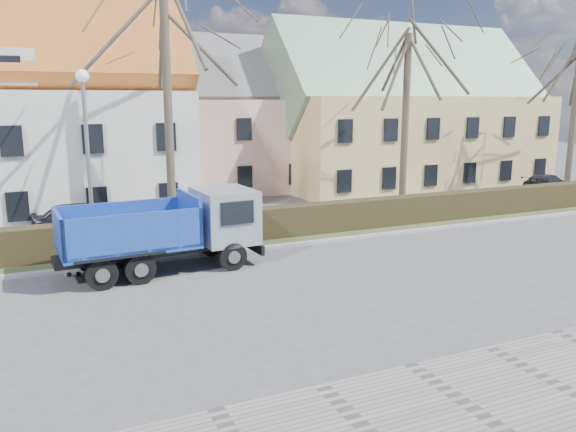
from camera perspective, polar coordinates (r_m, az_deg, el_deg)
name	(u,v)px	position (r m, az deg, el deg)	size (l,w,h in m)	color
ground	(296,286)	(17.91, 0.81, -7.15)	(120.00, 120.00, 0.00)	#4E4E51
sidewalk_near	(492,424)	(11.45, 20.02, -19.24)	(80.00, 5.00, 0.08)	gray
curb_far	(247,250)	(21.97, -4.22, -3.43)	(80.00, 0.30, 0.12)	gray
grass_strip	(234,241)	(23.44, -5.55, -2.52)	(80.00, 3.00, 0.10)	#3E4627
hedge	(235,228)	(23.11, -5.42, -1.19)	(60.00, 0.90, 1.30)	black
building_pink	(223,128)	(37.13, -6.59, 8.89)	(10.80, 8.80, 8.00)	#E0AB9E
building_yellow	(404,123)	(39.81, 11.71, 9.27)	(18.80, 10.80, 8.50)	tan
tree_1	(167,87)	(24.43, -12.18, 12.72)	(9.20, 9.20, 12.65)	#483D32
tree_2	(406,106)	(29.38, 11.89, 10.91)	(8.00, 8.00, 11.00)	#483D32
tree_3	(574,110)	(37.65, 27.09, 9.60)	(7.60, 7.60, 10.45)	#483D32
dump_truck	(155,232)	(19.55, -13.38, -1.62)	(6.95, 2.58, 2.78)	#153695
streetlight	(88,162)	(22.57, -19.62, 5.19)	(0.55, 0.55, 6.98)	gray
cart_frame	(67,268)	(20.12, -21.53, -4.94)	(0.67, 0.39, 0.62)	silver
parked_car_a	(81,217)	(26.63, -20.31, -0.07)	(1.62, 4.03, 1.37)	black
parked_car_b	(546,183)	(39.17, 24.75, 3.03)	(1.68, 4.14, 1.20)	black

